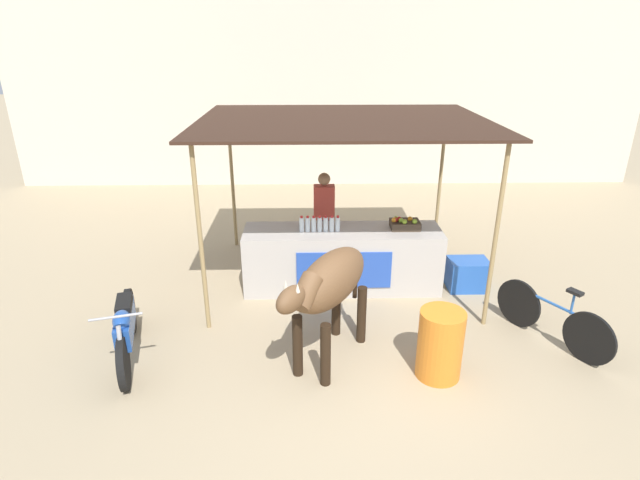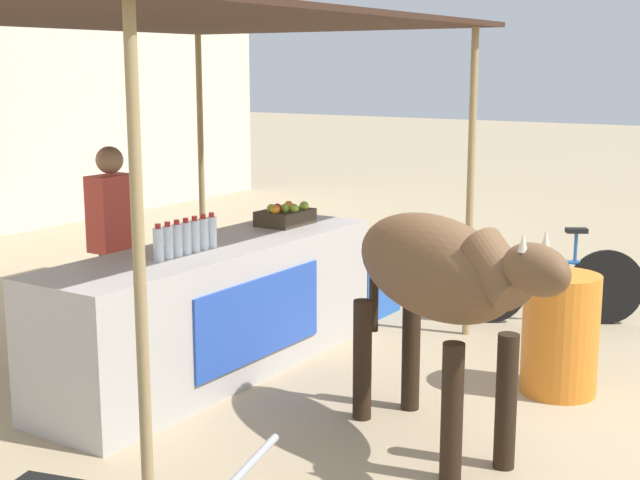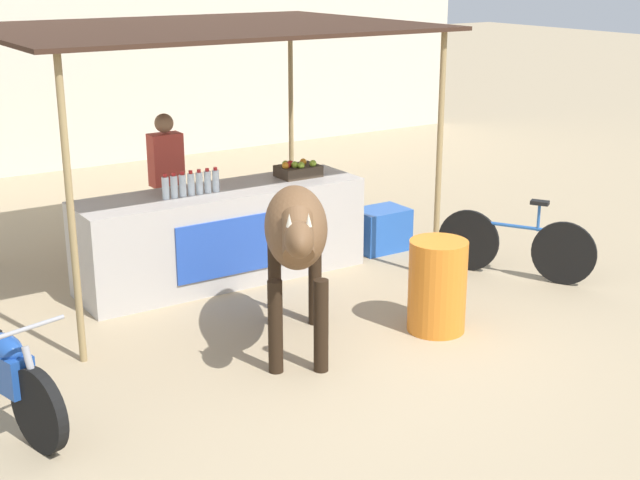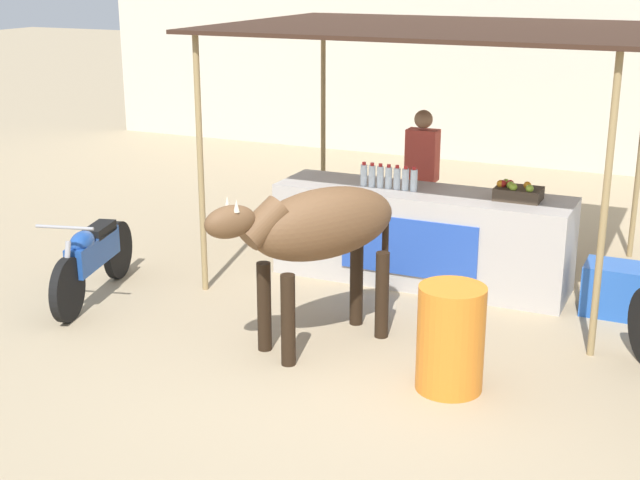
# 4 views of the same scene
# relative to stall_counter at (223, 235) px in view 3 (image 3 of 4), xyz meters

# --- Properties ---
(ground_plane) EXTENTS (60.00, 60.00, 0.00)m
(ground_plane) POSITION_rel_stall_counter_xyz_m (0.00, -2.20, -0.48)
(ground_plane) COLOR tan
(stall_counter) EXTENTS (3.00, 0.82, 0.96)m
(stall_counter) POSITION_rel_stall_counter_xyz_m (0.00, 0.00, 0.00)
(stall_counter) COLOR #B2ADA8
(stall_counter) RESTS_ON ground
(stall_awning) EXTENTS (4.20, 3.20, 2.56)m
(stall_awning) POSITION_rel_stall_counter_xyz_m (0.00, 0.30, 1.98)
(stall_awning) COLOR #382319
(stall_awning) RESTS_ON ground
(water_bottle_row) EXTENTS (0.61, 0.07, 0.25)m
(water_bottle_row) POSITION_rel_stall_counter_xyz_m (-0.35, -0.05, 0.59)
(water_bottle_row) COLOR silver
(water_bottle_row) RESTS_ON stall_counter
(fruit_crate) EXTENTS (0.44, 0.32, 0.18)m
(fruit_crate) POSITION_rel_stall_counter_xyz_m (0.94, 0.05, 0.55)
(fruit_crate) COLOR #3F3326
(fruit_crate) RESTS_ON stall_counter
(vendor_behind_counter) EXTENTS (0.34, 0.22, 1.65)m
(vendor_behind_counter) POSITION_rel_stall_counter_xyz_m (-0.26, 0.75, 0.37)
(vendor_behind_counter) COLOR #383842
(vendor_behind_counter) RESTS_ON ground
(cooler_box) EXTENTS (0.60, 0.44, 0.48)m
(cooler_box) POSITION_rel_stall_counter_xyz_m (1.95, -0.10, -0.24)
(cooler_box) COLOR blue
(cooler_box) RESTS_ON ground
(water_barrel) EXTENTS (0.52, 0.52, 0.84)m
(water_barrel) POSITION_rel_stall_counter_xyz_m (0.98, -2.23, -0.06)
(water_barrel) COLOR orange
(water_barrel) RESTS_ON ground
(cow) EXTENTS (1.23, 1.76, 1.44)m
(cow) POSITION_rel_stall_counter_xyz_m (-0.28, -1.91, 0.55)
(cow) COLOR brown
(cow) RESTS_ON ground
(bicycle_leaning) EXTENTS (0.88, 1.45, 0.85)m
(bicycle_leaning) POSITION_rel_stall_counter_xyz_m (2.58, -1.60, -0.13)
(bicycle_leaning) COLOR black
(bicycle_leaning) RESTS_ON ground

